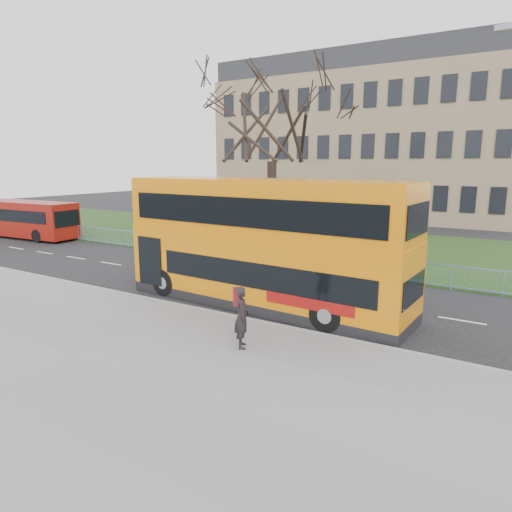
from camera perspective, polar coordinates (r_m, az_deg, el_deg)
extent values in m
plane|color=black|center=(18.79, -5.19, -5.44)|extent=(120.00, 120.00, 0.00)
cube|color=slate|center=(14.27, -21.88, -11.60)|extent=(80.00, 10.50, 0.12)
cube|color=gray|center=(17.61, -8.22, -6.44)|extent=(80.00, 0.20, 0.14)
cube|color=#1B3714|center=(31.13, 10.67, 1.28)|extent=(80.00, 15.40, 0.08)
cube|color=#7B674E|center=(51.87, 14.05, 12.87)|extent=(30.00, 15.00, 14.00)
cube|color=orange|center=(17.64, 0.82, -1.58)|extent=(11.63, 3.34, 2.14)
cube|color=orange|center=(17.40, 0.83, 2.44)|extent=(11.63, 3.34, 0.37)
cube|color=orange|center=(17.26, 0.84, 6.18)|extent=(11.57, 3.28, 1.92)
cube|color=black|center=(16.15, 0.05, -2.51)|extent=(8.86, 0.51, 0.93)
cube|color=black|center=(16.16, -1.84, 5.47)|extent=(10.57, 0.60, 1.04)
cylinder|color=black|center=(19.50, -11.36, -3.25)|extent=(1.15, 0.37, 1.14)
cylinder|color=black|center=(15.26, 8.77, -7.33)|extent=(1.15, 0.37, 1.14)
cube|color=maroon|center=(38.60, -27.47, 4.25)|extent=(10.42, 3.02, 2.53)
cube|color=black|center=(37.90, -28.98, 4.50)|extent=(8.87, 0.63, 0.84)
cylinder|color=black|center=(35.46, -25.68, 2.27)|extent=(0.95, 0.31, 0.94)
imported|color=black|center=(13.46, -1.79, -7.66)|extent=(0.75, 0.81, 1.85)
cube|color=gray|center=(12.69, 28.83, 23.78)|extent=(0.48, 0.22, 0.13)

